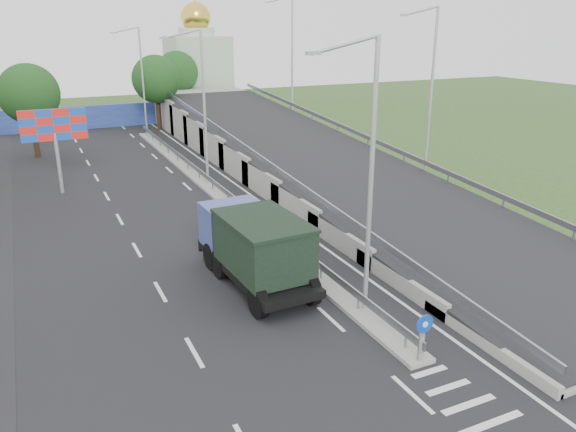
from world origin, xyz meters
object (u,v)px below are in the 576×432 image
sign_bollard (422,337)px  lamp_post_far (140,75)px  church (198,67)px  billboard (54,130)px  dump_truck (254,244)px  lamp_post_near (367,166)px  lamp_post_mid (201,100)px

sign_bollard → lamp_post_far: bearing=89.9°
church → billboard: church is taller
billboard → sign_bollard: bearing=-70.8°
sign_bollard → dump_truck: dump_truck is taller
billboard → dump_truck: (6.42, -17.79, -2.42)m
dump_truck → lamp_post_near: bearing=-60.1°
sign_bollard → dump_truck: (-2.58, 8.04, 0.73)m
lamp_post_near → lamp_post_mid: (0.00, 20.00, 0.00)m
lamp_post_far → church: 17.15m
sign_bollard → billboard: size_ratio=0.30×
lamp_post_mid → sign_bollard: bearing=-90.3°
lamp_post_near → church: (9.89, 54.00, -0.50)m
dump_truck → billboard: bearing=107.2°
lamp_post_mid → billboard: bearing=167.6°
dump_truck → sign_bollard: bearing=-74.9°
lamp_post_near → sign_bollard: bearing=-91.6°
church → billboard: 37.23m
lamp_post_near → lamp_post_far: 40.00m
sign_bollard → church: bearing=80.2°
dump_truck → lamp_post_far: bearing=83.0°
lamp_post_far → billboard: lamp_post_far is taller
lamp_post_mid → lamp_post_far: size_ratio=1.00×
lamp_post_far → church: size_ratio=0.73×
sign_bollard → lamp_post_far: lamp_post_far is taller
lamp_post_near → dump_truck: lamp_post_near is taller
lamp_post_near → lamp_post_mid: 20.00m
church → lamp_post_mid: bearing=-106.2°
sign_bollard → lamp_post_far: (0.11, 43.83, 4.77)m
lamp_post_far → lamp_post_near: bearing=-90.0°
lamp_post_far → billboard: 20.24m
sign_bollard → dump_truck: 8.47m
church → dump_truck: church is taller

